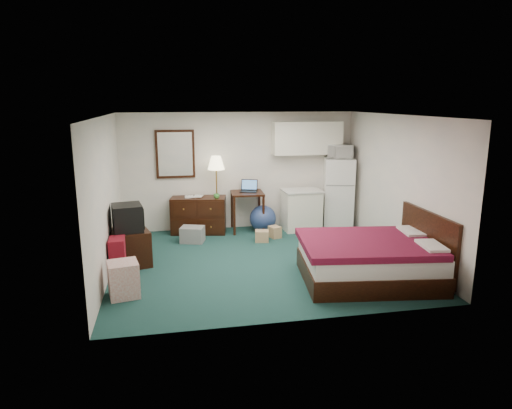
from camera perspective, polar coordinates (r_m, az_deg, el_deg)
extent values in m
cube|color=black|center=(8.02, 0.52, -7.09)|extent=(5.00, 4.50, 0.01)
cube|color=silver|center=(7.54, 0.56, 11.06)|extent=(5.00, 4.50, 0.01)
cube|color=silver|center=(9.86, -2.09, 4.21)|extent=(5.00, 0.01, 2.50)
cube|color=silver|center=(5.55, 5.20, -2.76)|extent=(5.00, 0.01, 2.50)
cube|color=silver|center=(7.59, -18.28, 0.91)|extent=(0.01, 4.50, 2.50)
cube|color=silver|center=(8.53, 17.23, 2.25)|extent=(0.01, 4.50, 2.50)
sphere|color=navy|center=(9.72, 0.86, -1.75)|extent=(0.65, 0.65, 0.56)
imported|color=white|center=(10.00, 10.43, 6.74)|extent=(0.59, 0.41, 0.36)
imported|color=#A38659|center=(9.58, -8.92, 1.60)|extent=(0.18, 0.03, 0.24)
imported|color=#A38659|center=(9.60, -7.81, 1.69)|extent=(0.19, 0.08, 0.25)
imported|color=green|center=(9.41, -4.95, 1.13)|extent=(0.13, 0.11, 0.12)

